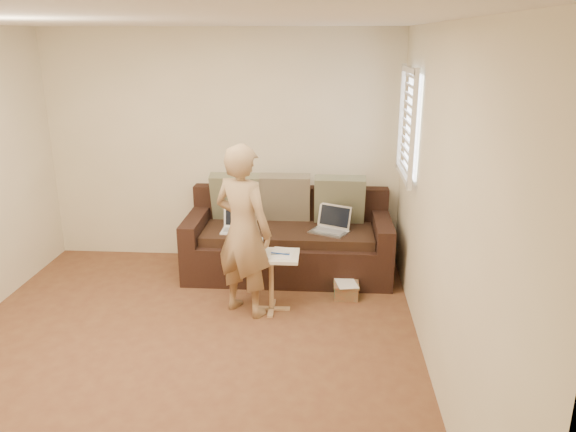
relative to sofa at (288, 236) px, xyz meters
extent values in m
plane|color=brown|center=(-0.78, -1.77, -0.42)|extent=(4.50, 4.50, 0.00)
plane|color=white|center=(-0.78, -1.77, 2.18)|extent=(4.50, 4.50, 0.00)
plane|color=beige|center=(-0.78, 0.48, 0.87)|extent=(4.00, 0.00, 4.00)
plane|color=beige|center=(1.22, -1.77, 0.87)|extent=(0.00, 4.50, 4.50)
imported|color=#A08557|center=(-0.35, -0.93, 0.39)|extent=(0.71, 0.63, 1.62)
camera|label=1|loc=(0.38, -5.64, 2.06)|focal=34.48mm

